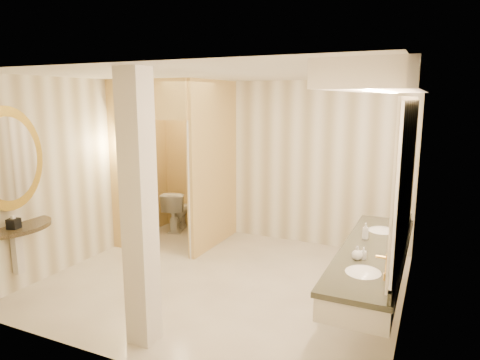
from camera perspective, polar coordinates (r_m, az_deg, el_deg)
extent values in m
plane|color=silver|center=(5.91, -2.25, -13.29)|extent=(4.50, 4.50, 0.00)
plane|color=silver|center=(5.40, -2.47, 13.87)|extent=(4.50, 4.50, 0.00)
cube|color=white|center=(7.31, 4.81, 2.44)|extent=(4.50, 0.02, 2.70)
cube|color=white|center=(3.87, -16.00, -5.55)|extent=(4.50, 0.02, 2.70)
cube|color=white|center=(6.81, -19.48, 1.23)|extent=(0.02, 4.00, 2.70)
cube|color=white|center=(4.92, 21.72, -2.44)|extent=(0.02, 4.00, 2.70)
cube|color=#E8CB79|center=(6.95, -3.54, 2.02)|extent=(0.10, 1.50, 2.70)
cube|color=#E8CB79|center=(6.96, -14.70, 1.69)|extent=(0.65, 0.10, 2.70)
cube|color=#E8CB79|center=(6.44, -10.07, 10.56)|extent=(0.80, 0.10, 0.60)
cube|color=silver|center=(6.75, -6.05, -0.87)|extent=(0.32, 0.77, 2.10)
cylinder|color=gold|center=(6.88, -15.15, 3.25)|extent=(0.03, 0.03, 0.30)
cone|color=silver|center=(6.85, -15.23, 4.91)|extent=(0.14, 0.14, 0.14)
cube|color=silver|center=(4.78, 17.29, -10.32)|extent=(0.60, 2.52, 0.24)
cube|color=black|center=(4.74, 17.37, -8.96)|extent=(0.64, 2.56, 0.05)
cube|color=black|center=(4.69, 20.84, -8.47)|extent=(0.03, 2.52, 0.10)
ellipsoid|color=white|center=(4.11, 16.06, -12.28)|extent=(0.40, 0.44, 0.15)
cylinder|color=gold|center=(4.04, 19.01, -10.87)|extent=(0.03, 0.03, 0.22)
ellipsoid|color=white|center=(5.39, 18.33, -6.83)|extent=(0.40, 0.44, 0.15)
cylinder|color=gold|center=(5.33, 20.56, -5.69)|extent=(0.03, 0.03, 0.22)
cube|color=white|center=(4.50, 21.45, 0.96)|extent=(0.03, 2.52, 1.40)
cube|color=silver|center=(4.47, 18.66, 12.54)|extent=(0.75, 2.72, 0.22)
cylinder|color=black|center=(6.02, -28.07, -5.53)|extent=(0.97, 0.97, 0.05)
cube|color=silver|center=(6.07, -27.58, -8.31)|extent=(0.10, 0.10, 0.60)
cylinder|color=gold|center=(5.84, -28.69, 2.49)|extent=(0.07, 0.97, 0.97)
cylinder|color=white|center=(5.81, -28.45, 2.47)|extent=(0.02, 0.78, 0.78)
cube|color=silver|center=(4.22, -13.28, -4.07)|extent=(0.26, 0.26, 2.70)
cube|color=black|center=(5.82, -27.94, -5.16)|extent=(0.15, 0.15, 0.12)
imported|color=white|center=(8.05, -8.43, -3.96)|extent=(0.62, 0.82, 0.74)
imported|color=beige|center=(4.38, 16.14, -9.36)|extent=(0.06, 0.06, 0.12)
imported|color=silver|center=(4.35, 15.36, -9.36)|extent=(0.11, 0.11, 0.13)
imported|color=#C6B28C|center=(4.96, 16.39, -6.56)|extent=(0.08, 0.08, 0.19)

